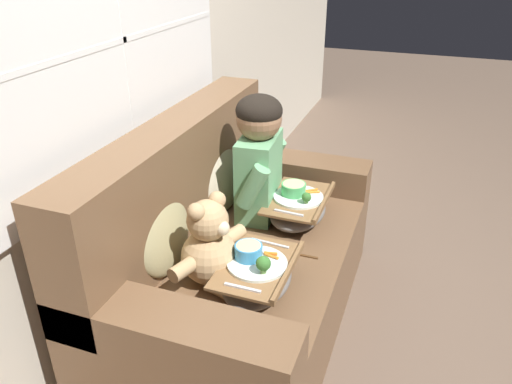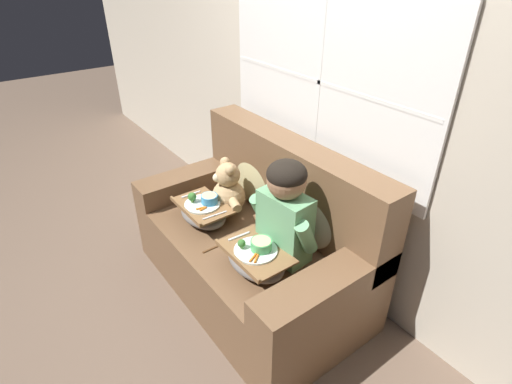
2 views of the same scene
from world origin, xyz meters
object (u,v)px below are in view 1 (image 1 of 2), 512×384
at_px(teddy_bear, 210,247).
at_px(lap_tray_child, 298,207).
at_px(throw_pillow_behind_child, 219,172).
at_px(throw_pillow_behind_teddy, 161,230).
at_px(lap_tray_teddy, 257,275).
at_px(child_figure, 259,151).
at_px(couch, 232,260).

distance_m(teddy_bear, lap_tray_child, 0.64).
xyz_separation_m(throw_pillow_behind_child, lap_tray_child, (0.00, -0.43, -0.13)).
xyz_separation_m(throw_pillow_behind_teddy, lap_tray_teddy, (0.00, -0.43, -0.12)).
bearing_deg(child_figure, lap_tray_teddy, -161.01).
distance_m(throw_pillow_behind_child, throw_pillow_behind_teddy, 0.60).
relative_size(throw_pillow_behind_teddy, lap_tray_teddy, 1.01).
distance_m(throw_pillow_behind_child, child_figure, 0.26).
relative_size(throw_pillow_behind_child, teddy_bear, 1.05).
distance_m(child_figure, lap_tray_teddy, 0.69).
xyz_separation_m(throw_pillow_behind_child, child_figure, (0.00, -0.22, 0.15)).
bearing_deg(throw_pillow_behind_teddy, teddy_bear, -90.41).
bearing_deg(lap_tray_child, throw_pillow_behind_child, 90.04).
distance_m(child_figure, teddy_bear, 0.63).
relative_size(throw_pillow_behind_child, throw_pillow_behind_teddy, 1.05).
bearing_deg(throw_pillow_behind_teddy, throw_pillow_behind_child, 0.00).
xyz_separation_m(couch, lap_tray_child, (0.30, -0.24, 0.18)).
distance_m(couch, throw_pillow_behind_child, 0.47).
bearing_deg(lap_tray_teddy, teddy_bear, 90.55).
xyz_separation_m(throw_pillow_behind_child, teddy_bear, (-0.60, -0.22, -0.03)).
bearing_deg(lap_tray_child, child_figure, 90.05).
height_order(throw_pillow_behind_child, teddy_bear, throw_pillow_behind_child).
bearing_deg(couch, teddy_bear, -173.81).
xyz_separation_m(throw_pillow_behind_child, throw_pillow_behind_teddy, (-0.60, 0.00, 0.00)).
bearing_deg(teddy_bear, throw_pillow_behind_child, 20.34).
relative_size(throw_pillow_behind_child, lap_tray_child, 1.03).
bearing_deg(teddy_bear, throw_pillow_behind_teddy, 89.59).
bearing_deg(throw_pillow_behind_child, lap_tray_child, -89.96).
bearing_deg(lap_tray_teddy, couch, 38.11).
bearing_deg(throw_pillow_behind_child, lap_tray_teddy, -144.65).
height_order(throw_pillow_behind_child, child_figure, child_figure).
bearing_deg(child_figure, throw_pillow_behind_teddy, 159.96).
bearing_deg(lap_tray_teddy, throw_pillow_behind_child, 35.35).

